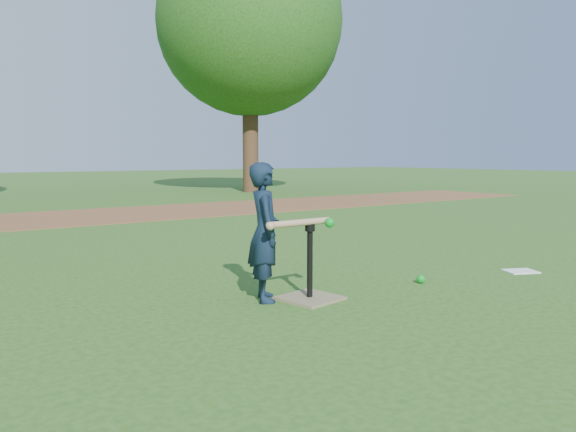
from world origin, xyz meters
TOP-DOWN VIEW (x-y plane):
  - ground at (0.00, 0.00)m, footprint 80.00×80.00m
  - dirt_strip at (0.00, 7.50)m, footprint 24.00×3.00m
  - child at (-0.62, 0.32)m, footprint 0.41×0.47m
  - wiffle_ball_ground at (0.85, -0.01)m, footprint 0.08×0.08m
  - clipboard at (2.05, -0.24)m, footprint 0.37×0.33m
  - batting_tee at (-0.32, 0.13)m, footprint 0.50×0.50m
  - swing_action at (-0.42, 0.09)m, footprint 0.63×0.13m
  - tree_right at (6.50, 12.00)m, footprint 5.80×5.80m

SIDE VIEW (x-z plane):
  - ground at x=0.00m, z-range 0.00..0.00m
  - dirt_strip at x=0.00m, z-range 0.00..0.01m
  - clipboard at x=2.05m, z-range 0.00..0.01m
  - wiffle_ball_ground at x=0.85m, z-range 0.00..0.08m
  - batting_tee at x=-0.32m, z-range -0.20..0.42m
  - child at x=-0.62m, z-range 0.00..1.10m
  - swing_action at x=-0.42m, z-range 0.59..0.67m
  - tree_right at x=6.50m, z-range 1.19..9.39m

